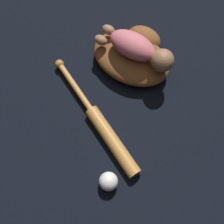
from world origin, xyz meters
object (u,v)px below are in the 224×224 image
Objects in this scene: baseball_glove at (133,55)px; baseball_bat at (104,129)px; baby_figure at (139,49)px; baseball at (108,181)px.

baseball_glove reaches higher than baseball_bat.
baseball_glove is 1.19× the size of baby_figure.
baby_figure is at bearing 87.65° from baseball.
baby_figure is 0.76× the size of baseball_bat.
baseball_bat is at bearing -103.85° from baby_figure.
baby_figure is 0.55m from baseball.
baby_figure is 0.36m from baseball_bat.
baby_figure is at bearing -55.51° from baseball_glove.
baseball_bat is (-0.08, -0.33, -0.12)m from baby_figure.
baby_figure is (0.02, -0.03, 0.10)m from baseball_glove.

